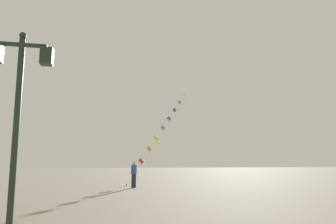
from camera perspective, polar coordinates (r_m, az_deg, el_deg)
ground_plane at (r=20.35m, az=-7.81°, el=-13.50°), size 160.00×160.00×0.00m
twin_lantern_lamp_post at (r=8.16m, az=-24.85°, el=3.22°), size 1.40×0.28×4.71m
kite_train at (r=28.65m, az=-0.82°, el=-2.69°), size 6.61×8.54×8.82m
kite_flyer at (r=22.05m, az=-6.05°, el=-10.81°), size 0.44×0.61×1.71m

